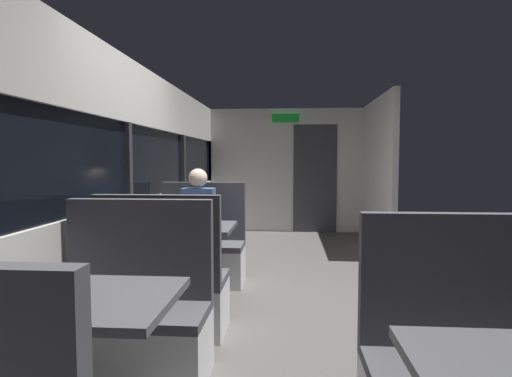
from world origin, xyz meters
TOP-DOWN VIEW (x-y plane):
  - ground_plane at (0.00, 0.00)m, footprint 3.30×9.20m
  - carriage_window_panel_left at (-1.45, 0.00)m, footprint 0.09×8.48m
  - carriage_end_bulkhead at (0.06, 4.19)m, footprint 2.90×0.11m
  - carriage_aisle_panel_right at (1.45, 3.00)m, footprint 0.08×2.40m
  - dining_table_near_window at (-0.89, -2.09)m, footprint 0.90×0.70m
  - bench_near_window_facing_entry at (-0.89, -1.39)m, footprint 0.95×0.50m
  - dining_table_mid_window at (-0.89, -0.00)m, footprint 0.90×0.70m
  - bench_mid_window_facing_end at (-0.89, -0.70)m, footprint 0.95×0.50m
  - bench_mid_window_facing_entry at (-0.89, 0.69)m, footprint 0.95×0.50m
  - seated_passenger at (-0.89, 0.62)m, footprint 0.47×0.55m

SIDE VIEW (x-z plane):
  - ground_plane at x=0.00m, z-range -0.02..0.00m
  - bench_near_window_facing_entry at x=-0.89m, z-range -0.22..0.88m
  - bench_mid_window_facing_end at x=-0.89m, z-range -0.22..0.88m
  - bench_mid_window_facing_entry at x=-0.89m, z-range -0.22..0.88m
  - seated_passenger at x=-0.89m, z-range -0.09..1.17m
  - dining_table_near_window at x=-0.89m, z-range 0.27..1.01m
  - dining_table_mid_window at x=-0.89m, z-range 0.27..1.01m
  - carriage_window_panel_left at x=-1.45m, z-range -0.04..2.26m
  - carriage_end_bulkhead at x=0.06m, z-range -0.01..2.29m
  - carriage_aisle_panel_right at x=1.45m, z-range 0.00..2.30m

